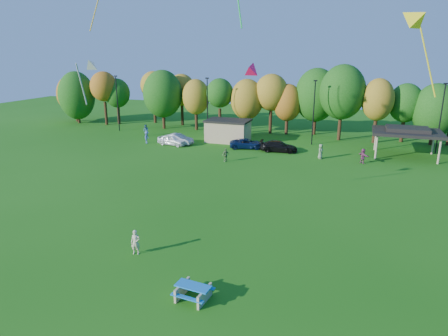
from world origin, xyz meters
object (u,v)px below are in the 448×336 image
(picnic_table, at_px, (193,291))
(car_d, at_px, (279,146))
(kite_flyer, at_px, (136,242))
(car_b, at_px, (178,139))
(car_c, at_px, (247,144))
(car_a, at_px, (172,140))

(picnic_table, height_order, car_d, car_d)
(picnic_table, height_order, kite_flyer, kite_flyer)
(picnic_table, bearing_deg, car_d, 99.49)
(car_b, bearing_deg, picnic_table, -148.39)
(car_b, bearing_deg, kite_flyer, -154.52)
(car_b, xyz_separation_m, car_c, (10.09, 0.81, -0.10))
(car_d, bearing_deg, car_b, 86.55)
(car_c, bearing_deg, car_b, 79.83)
(car_a, bearing_deg, kite_flyer, -149.15)
(picnic_table, bearing_deg, car_b, 122.27)
(kite_flyer, distance_m, car_c, 31.18)
(picnic_table, height_order, car_b, car_b)
(picnic_table, distance_m, car_a, 37.31)
(kite_flyer, xyz_separation_m, car_c, (-1.29, 31.15, -0.18))
(picnic_table, xyz_separation_m, car_b, (-16.94, 33.72, 0.27))
(car_a, height_order, car_c, car_a)
(car_b, distance_m, car_d, 14.62)
(picnic_table, distance_m, car_d, 34.17)
(car_a, distance_m, car_d, 15.14)
(car_a, xyz_separation_m, car_b, (0.49, 0.73, -0.00))
(car_b, height_order, car_c, car_b)
(kite_flyer, distance_m, car_d, 30.88)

